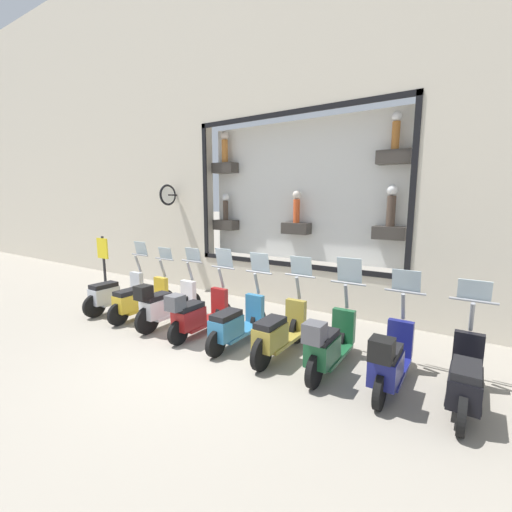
# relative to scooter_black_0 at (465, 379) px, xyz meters

# --- Properties ---
(ground_plane) EXTENTS (120.00, 120.00, 0.00)m
(ground_plane) POSITION_rel_scooter_black_0_xyz_m (-0.74, 3.90, -0.42)
(ground_plane) COLOR gray
(building_facade) EXTENTS (1.23, 36.00, 9.93)m
(building_facade) POSITION_rel_scooter_black_0_xyz_m (2.86, 3.90, 4.65)
(building_facade) COLOR beige
(building_facade) RESTS_ON ground_plane
(scooter_black_0) EXTENTS (1.79, 0.61, 1.54)m
(scooter_black_0) POSITION_rel_scooter_black_0_xyz_m (0.00, 0.00, 0.00)
(scooter_black_0) COLOR black
(scooter_black_0) RESTS_ON ground_plane
(scooter_navy_1) EXTENTS (1.79, 0.61, 1.59)m
(scooter_navy_1) POSITION_rel_scooter_black_0_xyz_m (-0.06, 0.90, 0.04)
(scooter_navy_1) COLOR black
(scooter_navy_1) RESTS_ON ground_plane
(scooter_green_2) EXTENTS (1.80, 0.61, 1.69)m
(scooter_green_2) POSITION_rel_scooter_black_0_xyz_m (-0.05, 1.81, 0.06)
(scooter_green_2) COLOR black
(scooter_green_2) RESTS_ON ground_plane
(scooter_olive_3) EXTENTS (1.81, 0.60, 1.63)m
(scooter_olive_3) POSITION_rel_scooter_black_0_xyz_m (0.01, 2.71, 0.03)
(scooter_olive_3) COLOR black
(scooter_olive_3) RESTS_ON ground_plane
(scooter_teal_4) EXTENTS (1.79, 0.60, 1.62)m
(scooter_teal_4) POSITION_rel_scooter_black_0_xyz_m (0.00, 3.61, -0.00)
(scooter_teal_4) COLOR black
(scooter_teal_4) RESTS_ON ground_plane
(scooter_red_5) EXTENTS (1.79, 0.60, 1.64)m
(scooter_red_5) POSITION_rel_scooter_black_0_xyz_m (-0.06, 4.51, 0.04)
(scooter_red_5) COLOR black
(scooter_red_5) RESTS_ON ground_plane
(scooter_white_6) EXTENTS (1.81, 0.60, 1.59)m
(scooter_white_6) POSITION_rel_scooter_black_0_xyz_m (-0.05, 5.42, 0.07)
(scooter_white_6) COLOR black
(scooter_white_6) RESTS_ON ground_plane
(scooter_yellow_7) EXTENTS (1.80, 0.61, 1.53)m
(scooter_yellow_7) POSITION_rel_scooter_black_0_xyz_m (0.00, 6.32, 0.00)
(scooter_yellow_7) COLOR black
(scooter_yellow_7) RESTS_ON ground_plane
(scooter_silver_8) EXTENTS (1.81, 0.61, 1.61)m
(scooter_silver_8) POSITION_rel_scooter_black_0_xyz_m (0.01, 7.22, 0.02)
(scooter_silver_8) COLOR black
(scooter_silver_8) RESTS_ON ground_plane
(shop_sign_post) EXTENTS (0.36, 0.45, 1.70)m
(shop_sign_post) POSITION_rel_scooter_black_0_xyz_m (0.58, 8.48, 0.50)
(shop_sign_post) COLOR #232326
(shop_sign_post) RESTS_ON ground_plane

